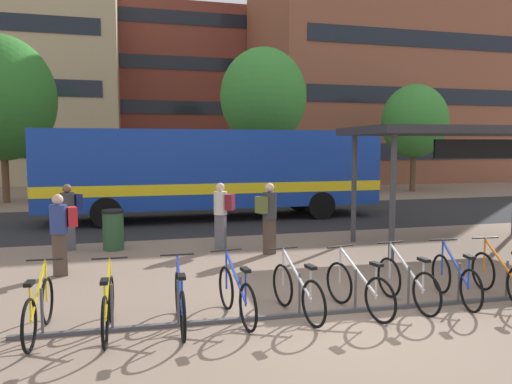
# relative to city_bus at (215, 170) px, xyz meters

# --- Properties ---
(ground) EXTENTS (200.00, 200.00, 0.00)m
(ground) POSITION_rel_city_bus_xyz_m (0.07, -10.81, -1.78)
(ground) COLOR #7A6656
(bus_lane_asphalt) EXTENTS (80.00, 7.20, 0.01)m
(bus_lane_asphalt) POSITION_rel_city_bus_xyz_m (0.07, 0.00, -1.77)
(bus_lane_asphalt) COLOR #232326
(bus_lane_asphalt) RESTS_ON ground
(city_bus) EXTENTS (12.03, 2.63, 3.20)m
(city_bus) POSITION_rel_city_bus_xyz_m (0.00, 0.00, 0.00)
(city_bus) COLOR #14389E
(city_bus) RESTS_ON ground
(bike_rack) EXTENTS (9.33, 0.43, 0.70)m
(bike_rack) POSITION_rel_city_bus_xyz_m (-0.02, -10.39, -1.68)
(bike_rack) COLOR #47474C
(bike_rack) RESTS_ON ground
(parked_bicycle_yellow_0) EXTENTS (0.52, 1.72, 0.99)m
(parked_bicycle_yellow_0) POSITION_rel_city_bus_xyz_m (-4.26, -10.20, -1.39)
(parked_bicycle_yellow_0) COLOR black
(parked_bicycle_yellow_0) RESTS_ON ground
(parked_bicycle_yellow_1) EXTENTS (0.52, 1.72, 0.99)m
(parked_bicycle_yellow_1) POSITION_rel_city_bus_xyz_m (-3.33, -10.35, -1.39)
(parked_bicycle_yellow_1) COLOR black
(parked_bicycle_yellow_1) RESTS_ON ground
(parked_bicycle_blue_2) EXTENTS (0.52, 1.72, 0.99)m
(parked_bicycle_blue_2) POSITION_rel_city_bus_xyz_m (-2.33, -10.37, -1.39)
(parked_bicycle_blue_2) COLOR black
(parked_bicycle_blue_2) RESTS_ON ground
(parked_bicycle_blue_3) EXTENTS (0.52, 1.72, 0.99)m
(parked_bicycle_blue_3) POSITION_rel_city_bus_xyz_m (-1.46, -10.24, -1.39)
(parked_bicycle_blue_3) COLOR black
(parked_bicycle_blue_3) RESTS_ON ground
(parked_bicycle_silver_4) EXTENTS (0.52, 1.71, 0.99)m
(parked_bicycle_silver_4) POSITION_rel_city_bus_xyz_m (-0.51, -10.33, -1.39)
(parked_bicycle_silver_4) COLOR black
(parked_bicycle_silver_4) RESTS_ON ground
(parked_bicycle_silver_5) EXTENTS (0.56, 1.70, 0.99)m
(parked_bicycle_silver_5) POSITION_rel_city_bus_xyz_m (0.49, -10.43, -1.39)
(parked_bicycle_silver_5) COLOR black
(parked_bicycle_silver_5) RESTS_ON ground
(parked_bicycle_silver_6) EXTENTS (0.52, 1.72, 0.99)m
(parked_bicycle_silver_6) POSITION_rel_city_bus_xyz_m (1.40, -10.36, -1.39)
(parked_bicycle_silver_6) COLOR black
(parked_bicycle_silver_6) RESTS_ON ground
(parked_bicycle_blue_7) EXTENTS (0.52, 1.71, 0.99)m
(parked_bicycle_blue_7) POSITION_rel_city_bus_xyz_m (2.32, -10.37, -1.39)
(parked_bicycle_blue_7) COLOR black
(parked_bicycle_blue_7) RESTS_ON ground
(parked_bicycle_orange_8) EXTENTS (0.52, 1.72, 0.99)m
(parked_bicycle_orange_8) POSITION_rel_city_bus_xyz_m (3.21, -10.42, -1.39)
(parked_bicycle_orange_8) COLOR black
(parked_bicycle_orange_8) RESTS_ON ground
(transit_shelter) EXTENTS (6.10, 3.22, 3.13)m
(transit_shelter) POSITION_rel_city_bus_xyz_m (5.51, -6.42, 1.15)
(transit_shelter) COLOR #38383D
(transit_shelter) RESTS_ON ground
(commuter_olive_pack_0) EXTENTS (0.60, 0.50, 1.75)m
(commuter_olive_pack_0) POSITION_rel_city_bus_xyz_m (0.25, -6.10, -0.76)
(commuter_olive_pack_0) COLOR #47382D
(commuter_olive_pack_0) RESTS_ON ground
(commuter_red_pack_1) EXTENTS (0.59, 0.44, 1.69)m
(commuter_red_pack_1) POSITION_rel_city_bus_xyz_m (-4.39, -6.90, -0.80)
(commuter_red_pack_1) COLOR #47382D
(commuter_red_pack_1) RESTS_ON ground
(commuter_maroon_pack_2) EXTENTS (0.61, 0.53, 1.71)m
(commuter_maroon_pack_2) POSITION_rel_city_bus_xyz_m (-0.75, -5.23, -0.78)
(commuter_maroon_pack_2) COLOR #565660
(commuter_maroon_pack_2) RESTS_ON ground
(commuter_navy_pack_3) EXTENTS (0.60, 0.57, 1.69)m
(commuter_navy_pack_3) POSITION_rel_city_bus_xyz_m (-4.52, -4.36, -0.80)
(commuter_navy_pack_3) COLOR #565660
(commuter_navy_pack_3) RESTS_ON ground
(trash_bin) EXTENTS (0.55, 0.55, 1.03)m
(trash_bin) POSITION_rel_city_bus_xyz_m (-3.45, -4.60, -1.26)
(trash_bin) COLOR #284C2D
(trash_bin) RESTS_ON ground
(street_tree_0) EXTENTS (3.74, 3.74, 6.15)m
(street_tree_0) POSITION_rel_city_bus_xyz_m (12.86, 7.33, 2.26)
(street_tree_0) COLOR brown
(street_tree_0) RESTS_ON ground
(street_tree_1) EXTENTS (4.42, 4.42, 7.64)m
(street_tree_1) POSITION_rel_city_bus_xyz_m (3.68, 6.77, 3.36)
(street_tree_1) COLOR brown
(street_tree_1) RESTS_ON ground
(street_tree_2) EXTENTS (4.80, 4.80, 7.69)m
(street_tree_2) POSITION_rel_city_bus_xyz_m (-8.64, 7.25, 3.04)
(street_tree_2) COLOR brown
(street_tree_2) RESTS_ON ground
(building_left_wing) EXTENTS (16.12, 10.56, 19.97)m
(building_left_wing) POSITION_rel_city_bus_xyz_m (-11.76, 21.80, 8.21)
(building_left_wing) COLOR tan
(building_left_wing) RESTS_ON ground
(building_right_wing) EXTENTS (20.29, 11.19, 18.78)m
(building_right_wing) POSITION_rel_city_bus_xyz_m (16.86, 17.31, 7.61)
(building_right_wing) COLOR brown
(building_right_wing) RESTS_ON ground
(building_centre_block) EXTENTS (15.89, 11.49, 14.48)m
(building_centre_block) POSITION_rel_city_bus_xyz_m (0.44, 28.88, 5.47)
(building_centre_block) COLOR brown
(building_centre_block) RESTS_ON ground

